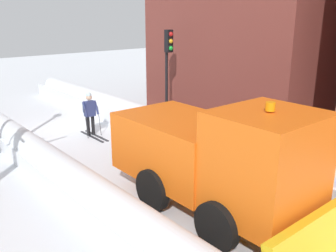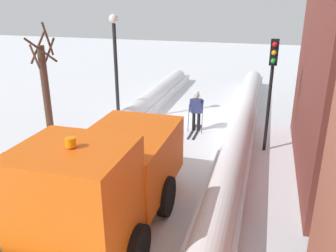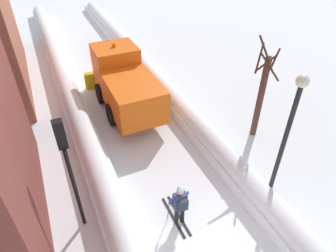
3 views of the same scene
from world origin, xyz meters
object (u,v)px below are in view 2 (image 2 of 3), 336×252
object	(u,v)px
traffic_light_pole	(272,75)
bare_tree_near	(46,91)
plow_truck	(107,180)
skier	(197,109)
street_lamp	(115,55)

from	to	relation	value
traffic_light_pole	bare_tree_near	size ratio (longest dim) A/B	0.89
plow_truck	skier	bearing A→B (deg)	-94.77
street_lamp	plow_truck	bearing A→B (deg)	112.04
skier	plow_truck	bearing A→B (deg)	85.23
plow_truck	bare_tree_near	xyz separation A→B (m)	(4.71, -4.65, 0.69)
bare_tree_near	traffic_light_pole	bearing A→B (deg)	-169.67
traffic_light_pole	street_lamp	xyz separation A→B (m)	(6.74, -1.59, 0.15)
skier	bare_tree_near	distance (m)	6.22
street_lamp	skier	bearing A→B (deg)	177.81
skier	bare_tree_near	bearing A→B (deg)	28.98
skier	street_lamp	bearing A→B (deg)	-2.19
plow_truck	traffic_light_pole	bearing A→B (deg)	-120.31
plow_truck	traffic_light_pole	size ratio (longest dim) A/B	1.42
traffic_light_pole	bare_tree_near	world-z (taller)	bare_tree_near
traffic_light_pole	street_lamp	distance (m)	6.93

